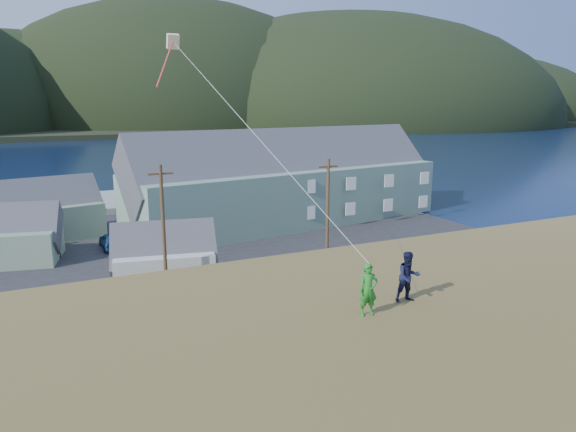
# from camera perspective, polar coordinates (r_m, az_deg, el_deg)

# --- Properties ---
(ground) EXTENTS (900.00, 900.00, 0.00)m
(ground) POSITION_cam_1_polar(r_m,az_deg,el_deg) (34.74, -14.10, -10.78)
(ground) COLOR #0A1638
(ground) RESTS_ON ground
(grass_strip) EXTENTS (110.00, 8.00, 0.10)m
(grass_strip) POSITION_cam_1_polar(r_m,az_deg,el_deg) (32.91, -13.41, -11.99)
(grass_strip) COLOR #4C3D19
(grass_strip) RESTS_ON ground
(waterfront_lot) EXTENTS (72.00, 36.00, 0.12)m
(waterfront_lot) POSITION_cam_1_polar(r_m,az_deg,el_deg) (50.66, -17.83, -3.52)
(waterfront_lot) COLOR #28282B
(waterfront_lot) RESTS_ON ground
(wharf) EXTENTS (26.00, 14.00, 0.90)m
(wharf) POSITION_cam_1_polar(r_m,az_deg,el_deg) (72.72, -24.91, 0.97)
(wharf) COLOR gray
(wharf) RESTS_ON ground
(far_shore) EXTENTS (900.00, 320.00, 2.00)m
(far_shore) POSITION_cam_1_polar(r_m,az_deg,el_deg) (361.80, -24.41, 9.40)
(far_shore) COLOR black
(far_shore) RESTS_ON ground
(far_hills) EXTENTS (760.00, 265.00, 143.00)m
(far_hills) POSITION_cam_1_polar(r_m,az_deg,el_deg) (313.83, -17.67, 9.80)
(far_hills) COLOR black
(far_hills) RESTS_ON ground
(lodge) EXTENTS (37.94, 15.97, 12.94)m
(lodge) POSITION_cam_1_polar(r_m,az_deg,el_deg) (58.31, 0.11, 4.07)
(lodge) COLOR slate
(lodge) RESTS_ON waterfront_lot
(shed_palegreen_near) EXTENTS (9.47, 6.91, 6.23)m
(shed_palegreen_near) POSITION_cam_1_polar(r_m,az_deg,el_deg) (49.72, -28.82, -2.04)
(shed_palegreen_near) COLOR slate
(shed_palegreen_near) RESTS_ON waterfront_lot
(shed_white) EXTENTS (8.27, 6.23, 5.96)m
(shed_white) POSITION_cam_1_polar(r_m,az_deg,el_deg) (39.08, -13.55, -4.52)
(shed_white) COLOR silver
(shed_white) RESTS_ON waterfront_lot
(shed_palegreen_far) EXTENTS (12.28, 8.64, 7.51)m
(shed_palegreen_far) POSITION_cam_1_polar(r_m,az_deg,el_deg) (57.00, -25.70, 0.48)
(shed_palegreen_far) COLOR slate
(shed_palegreen_far) RESTS_ON waterfront_lot
(utility_poles) EXTENTS (33.32, 0.24, 9.52)m
(utility_poles) POSITION_cam_1_polar(r_m,az_deg,el_deg) (34.46, -17.07, -2.93)
(utility_poles) COLOR #47331E
(utility_poles) RESTS_ON waterfront_lot
(parked_cars) EXTENTS (24.14, 12.19, 1.52)m
(parked_cars) POSITION_cam_1_polar(r_m,az_deg,el_deg) (53.67, -25.40, -2.40)
(parked_cars) COLOR navy
(parked_cars) RESTS_ON waterfront_lot
(kite_flyer_green) EXTENTS (0.65, 0.48, 1.63)m
(kite_flyer_green) POSITION_cam_1_polar(r_m,az_deg,el_deg) (15.70, 8.90, -8.10)
(kite_flyer_green) COLOR #227E25
(kite_flyer_green) RESTS_ON hillside
(kite_flyer_navy) EXTENTS (0.90, 0.75, 1.66)m
(kite_flyer_navy) POSITION_cam_1_polar(r_m,az_deg,el_deg) (17.01, 13.23, -6.60)
(kite_flyer_navy) COLOR #131636
(kite_flyer_navy) RESTS_ON hillside
(kite_rig) EXTENTS (2.40, 4.60, 11.76)m
(kite_rig) POSITION_cam_1_polar(r_m,az_deg,el_deg) (21.19, -12.48, 17.77)
(kite_rig) COLOR #F9E4BD
(kite_rig) RESTS_ON ground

